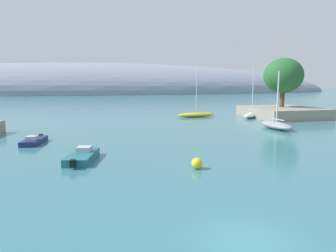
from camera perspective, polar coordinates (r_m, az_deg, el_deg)
The scene contains 10 objects.
water at distance 13.13m, azimuth 15.10°, elevation -21.22°, with size 600.00×600.00×0.00m, color #38727F.
shore_outcrop at distance 60.03m, azimuth 21.21°, elevation 2.52°, with size 12.23×13.19×1.83m, color gray.
tree_clump_shore at distance 60.68m, azimuth 21.46°, elevation 9.07°, with size 7.31×7.31×9.27m.
distant_ridge at distance 196.01m, azimuth -12.19°, elevation 6.28°, with size 329.60×80.58×38.06m, color gray.
sailboat_yellow_near_shore at distance 56.16m, azimuth 5.47°, elevation 2.25°, with size 7.67×2.19×9.08m.
sailboat_grey_mid_mooring at distance 44.02m, azimuth 20.25°, elevation 0.22°, with size 2.33×6.34×8.07m.
sailboat_white_outer_mooring at distance 57.34m, azimuth 15.97°, elevation 2.15°, with size 6.44×5.98×10.08m.
motorboat_teal_foreground at distance 25.71m, azimuth -16.30°, elevation -5.63°, with size 2.97×5.22×1.02m.
motorboat_navy_alongside_breakwater at distance 34.44m, azimuth -24.55°, elevation -2.62°, with size 2.31×4.64×0.93m.
mooring_buoy_yellow at distance 22.40m, azimuth 5.66°, elevation -7.21°, with size 0.85×0.85×0.85m, color yellow.
Camera 1 is at (-5.85, -9.84, 6.42)m, focal length 31.43 mm.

